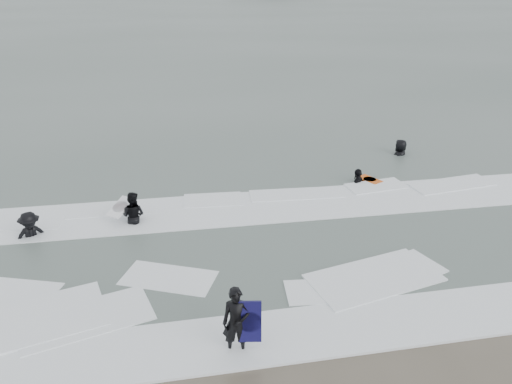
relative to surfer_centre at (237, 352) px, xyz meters
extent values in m
plane|color=brown|center=(1.42, 0.94, 0.00)|extent=(320.00, 320.00, 0.00)
plane|color=#47544C|center=(1.42, 80.94, 0.06)|extent=(320.00, 320.00, 0.00)
imported|color=black|center=(0.00, 0.00, 0.00)|extent=(0.66, 0.48, 1.66)
imported|color=black|center=(-2.54, 6.54, 0.00)|extent=(0.99, 0.89, 1.66)
imported|color=black|center=(-5.60, 6.01, 0.00)|extent=(1.30, 1.08, 1.75)
imported|color=black|center=(5.86, 8.50, 0.00)|extent=(1.00, 1.06, 1.76)
imported|color=black|center=(8.86, 11.27, 0.00)|extent=(1.03, 1.09, 1.88)
cube|color=white|center=(1.42, 0.34, 0.03)|extent=(30.03, 2.32, 0.07)
cube|color=white|center=(1.42, 6.94, 0.04)|extent=(30.00, 2.60, 0.09)
camera|label=1|loc=(-1.00, -8.43, 7.63)|focal=35.00mm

